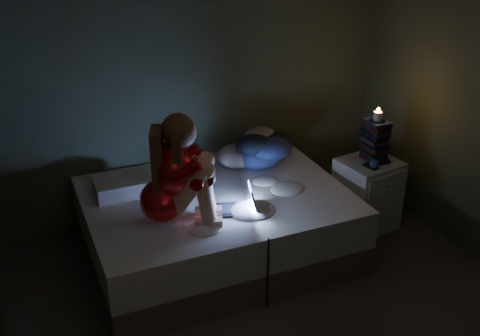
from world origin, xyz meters
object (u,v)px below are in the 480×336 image
woman (161,170)px  laptop (235,198)px  nightstand (367,194)px  bed (217,224)px  candle (378,116)px  phone (369,166)px

woman → laptop: woman is taller
laptop → nightstand: bearing=25.5°
laptop → nightstand: (1.33, 0.19, -0.35)m
bed → nightstand: bearing=-4.6°
woman → laptop: 0.62m
woman → nightstand: (1.87, 0.14, -0.66)m
candle → woman: bearing=-175.4°
woman → nightstand: woman is taller
bed → woman: woman is taller
candle → nightstand: bearing=-154.3°
laptop → phone: size_ratio=2.20×
laptop → candle: bearing=26.0°
laptop → candle: 1.44m
bed → woman: bearing=-153.2°
nightstand → woman: bearing=175.7°
laptop → candle: size_ratio=3.85×
candle → phone: (-0.11, -0.10, -0.39)m
bed → laptop: laptop is taller
woman → candle: woman is taller
bed → candle: bearing=-3.8°
bed → candle: size_ratio=25.35×
bed → laptop: (0.04, -0.30, 0.39)m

